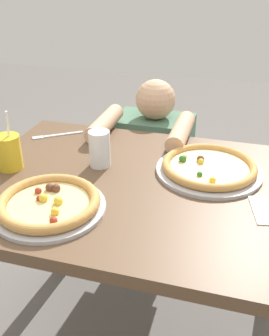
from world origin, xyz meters
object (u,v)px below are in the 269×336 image
drink_cup_colored (9,152)px  fork (55,135)px  diner_seated (153,179)px  pizza_near (49,204)px  water_cup_clear (99,148)px  pizza_far (209,167)px

drink_cup_colored → fork: (0.02, 0.29, -0.06)m
drink_cup_colored → diner_seated: drink_cup_colored is taller
pizza_near → fork: size_ratio=1.82×
water_cup_clear → fork: 0.33m
pizza_far → drink_cup_colored: size_ratio=1.70×
drink_cup_colored → water_cup_clear: 0.30m
water_cup_clear → diner_seated: 0.64m
drink_cup_colored → diner_seated: size_ratio=0.23×
pizza_far → drink_cup_colored: 0.67m
pizza_near → drink_cup_colored: size_ratio=1.55×
water_cup_clear → fork: bearing=144.4°
drink_cup_colored → water_cup_clear: drink_cup_colored is taller
pizza_far → fork: bearing=167.9°
pizza_near → pizza_far: 0.54m
water_cup_clear → pizza_far: bearing=8.2°
pizza_near → pizza_far: same height
water_cup_clear → diner_seated: size_ratio=0.14×
diner_seated → pizza_far: bearing=-57.2°
pizza_far → drink_cup_colored: (-0.65, -0.15, 0.04)m
water_cup_clear → diner_seated: (0.07, 0.51, -0.39)m
pizza_near → water_cup_clear: size_ratio=2.56×
fork → diner_seated: diner_seated is taller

